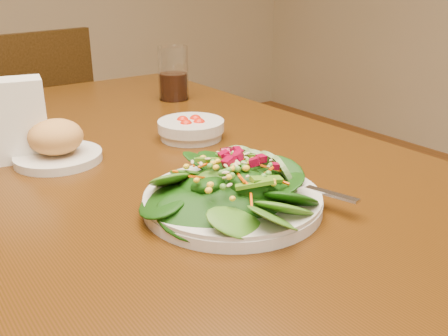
{
  "coord_description": "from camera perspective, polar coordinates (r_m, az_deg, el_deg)",
  "views": [
    {
      "loc": [
        -0.34,
        -0.73,
        1.06
      ],
      "look_at": [
        0.04,
        -0.21,
        0.8
      ],
      "focal_mm": 40.0,
      "sensor_mm": 36.0,
      "label": 1
    }
  ],
  "objects": [
    {
      "name": "tomato_bowl",
      "position": [
        0.98,
        -3.79,
        4.5
      ],
      "size": [
        0.13,
        0.13,
        0.04
      ],
      "color": "silver",
      "rests_on": "dining_table"
    },
    {
      "name": "drinking_glass",
      "position": [
        1.29,
        -5.81,
        10.31
      ],
      "size": [
        0.08,
        0.08,
        0.13
      ],
      "color": "silver",
      "rests_on": "dining_table"
    },
    {
      "name": "chair_far",
      "position": [
        2.0,
        -20.78,
        2.84
      ],
      "size": [
        0.48,
        0.48,
        0.87
      ],
      "rotation": [
        0.0,
        0.0,
        3.35
      ],
      "color": "#39230C",
      "rests_on": "ground_plane"
    },
    {
      "name": "dining_table",
      "position": [
        0.9,
        -9.82,
        -5.68
      ],
      "size": [
        0.9,
        1.4,
        0.75
      ],
      "color": "#45210B",
      "rests_on": "ground_plane"
    },
    {
      "name": "napkin_holder",
      "position": [
        0.92,
        -23.06,
        5.26
      ],
      "size": [
        0.12,
        0.08,
        0.14
      ],
      "rotation": [
        0.0,
        0.0,
        -0.21
      ],
      "color": "white",
      "rests_on": "dining_table"
    },
    {
      "name": "salad_plate",
      "position": [
        0.69,
        1.59,
        -2.4
      ],
      "size": [
        0.25,
        0.25,
        0.07
      ],
      "rotation": [
        0.0,
        0.0,
        0.07
      ],
      "color": "silver",
      "rests_on": "dining_table"
    },
    {
      "name": "bread_plate",
      "position": [
        0.9,
        -18.57,
        2.55
      ],
      "size": [
        0.15,
        0.15,
        0.08
      ],
      "color": "silver",
      "rests_on": "dining_table"
    }
  ]
}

